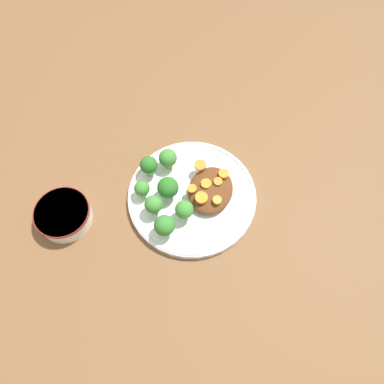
{
  "coord_description": "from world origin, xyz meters",
  "views": [
    {
      "loc": [
        0.35,
        0.11,
        0.76
      ],
      "look_at": [
        0.0,
        0.0,
        0.03
      ],
      "focal_mm": 35.0,
      "sensor_mm": 36.0,
      "label": 1
    }
  ],
  "objects": [
    {
      "name": "broccoli_floret_5",
      "position": [
        0.06,
        -0.07,
        0.05
      ],
      "size": [
        0.04,
        0.04,
        0.05
      ],
      "color": "#759E51",
      "rests_on": "plate"
    },
    {
      "name": "carrot_slice_6",
      "position": [
        0.0,
        0.0,
        0.05
      ],
      "size": [
        0.02,
        0.02,
        0.01
      ],
      "primitive_type": "cylinder",
      "color": "orange",
      "rests_on": "stew_mound"
    },
    {
      "name": "carrot_slice_3",
      "position": [
        -0.06,
        0.0,
        0.05
      ],
      "size": [
        0.03,
        0.03,
        0.01
      ],
      "primitive_type": "cylinder",
      "color": "orange",
      "rests_on": "stew_mound"
    },
    {
      "name": "carrot_slice_1",
      "position": [
        -0.06,
        0.06,
        0.05
      ],
      "size": [
        0.02,
        0.02,
        0.01
      ],
      "primitive_type": "cylinder",
      "color": "orange",
      "rests_on": "stew_mound"
    },
    {
      "name": "broccoli_floret_2",
      "position": [
        -0.06,
        -0.07,
        0.05
      ],
      "size": [
        0.04,
        0.04,
        0.05
      ],
      "color": "#759E51",
      "rests_on": "plate"
    },
    {
      "name": "broccoli_floret_1",
      "position": [
        0.02,
        -0.05,
        0.05
      ],
      "size": [
        0.05,
        0.05,
        0.06
      ],
      "color": "#7FA85B",
      "rests_on": "plate"
    },
    {
      "name": "broccoli_floret_6",
      "position": [
        0.05,
        -0.0,
        0.05
      ],
      "size": [
        0.04,
        0.04,
        0.05
      ],
      "color": "#759E51",
      "rests_on": "plate"
    },
    {
      "name": "dip_bowl",
      "position": [
        0.13,
        -0.25,
        0.02
      ],
      "size": [
        0.12,
        0.12,
        0.04
      ],
      "color": "white",
      "rests_on": "ground_plane"
    },
    {
      "name": "broccoli_floret_0",
      "position": [
        -0.03,
        -0.11,
        0.05
      ],
      "size": [
        0.04,
        0.04,
        0.06
      ],
      "color": "#759E51",
      "rests_on": "plate"
    },
    {
      "name": "stew_mound",
      "position": [
        -0.02,
        0.04,
        0.03
      ],
      "size": [
        0.12,
        0.1,
        0.03
      ],
      "primitive_type": "ellipsoid",
      "color": "#5B3319",
      "rests_on": "plate"
    },
    {
      "name": "carrot_slice_5",
      "position": [
        -0.03,
        0.05,
        0.05
      ],
      "size": [
        0.02,
        0.02,
        0.01
      ],
      "primitive_type": "cylinder",
      "color": "orange",
      "rests_on": "stew_mound"
    },
    {
      "name": "broccoli_floret_3",
      "position": [
        0.03,
        -0.1,
        0.04
      ],
      "size": [
        0.03,
        0.03,
        0.05
      ],
      "color": "#7FA85B",
      "rests_on": "plate"
    },
    {
      "name": "carrot_slice_4",
      "position": [
        0.02,
        0.03,
        0.05
      ],
      "size": [
        0.03,
        0.03,
        0.01
      ],
      "primitive_type": "cylinder",
      "color": "orange",
      "rests_on": "stew_mound"
    },
    {
      "name": "ground_plane",
      "position": [
        0.0,
        0.0,
        0.0
      ],
      "size": [
        4.0,
        4.0,
        0.0
      ],
      "primitive_type": "plane",
      "color": "brown"
    },
    {
      "name": "carrot_slice_0",
      "position": [
        0.01,
        0.06,
        0.05
      ],
      "size": [
        0.02,
        0.02,
        0.01
      ],
      "primitive_type": "cylinder",
      "color": "orange",
      "rests_on": "stew_mound"
    },
    {
      "name": "broccoli_floret_4",
      "position": [
        0.1,
        -0.03,
        0.05
      ],
      "size": [
        0.04,
        0.04,
        0.06
      ],
      "color": "#7FA85B",
      "rests_on": "plate"
    },
    {
      "name": "carrot_slice_2",
      "position": [
        -0.02,
        0.03,
        0.05
      ],
      "size": [
        0.02,
        0.02,
        0.01
      ],
      "primitive_type": "cylinder",
      "color": "orange",
      "rests_on": "stew_mound"
    },
    {
      "name": "plate",
      "position": [
        0.0,
        0.0,
        0.01
      ],
      "size": [
        0.29,
        0.29,
        0.02
      ],
      "color": "white",
      "rests_on": "ground_plane"
    }
  ]
}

